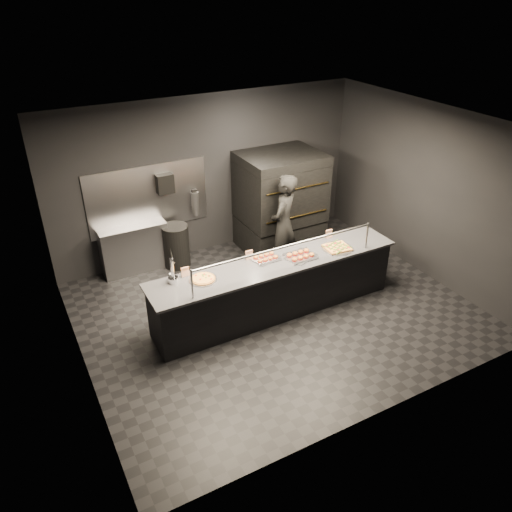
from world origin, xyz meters
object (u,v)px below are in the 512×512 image
Objects in this scene: prep_shelf at (135,249)px; beer_tap at (173,273)px; trash_bin at (176,246)px; slider_tray_b at (301,256)px; towel_dispenser at (165,184)px; pizza_oven at (280,201)px; service_counter at (276,287)px; fire_extinguisher at (195,203)px; slider_tray_a at (266,258)px; worker at (283,224)px; round_pizza at (203,279)px; square_pizza at (337,248)px.

beer_tap is at bearing -90.00° from prep_shelf.
slider_tray_b is at bearing -59.72° from trash_bin.
slider_tray_b is at bearing -49.81° from prep_shelf.
beer_tap is at bearing 172.74° from slider_tray_b.
towel_dispenser is (0.70, 0.07, 1.10)m from prep_shelf.
pizza_oven is 2.35× the size of trash_bin.
pizza_oven is at bearing 31.28° from beer_tap.
prep_shelf is 3.43× the size of towel_dispenser.
service_counter is at bearing 172.14° from slider_tray_b.
fire_extinguisher is at bearing 3.66° from prep_shelf.
slider_tray_a is 0.25× the size of worker.
beer_tap is 1.02× the size of slider_tray_b.
pizza_oven is at bearing 57.73° from service_counter.
prep_shelf is at bearing 130.19° from slider_tray_b.
trash_bin is at bearing -84.28° from towel_dispenser.
slider_tray_a is at bearing -1.87° from beer_tap.
slider_tray_a is (-0.10, 0.15, 0.48)m from service_counter.
worker reaches higher than trash_bin.
worker reaches higher than beer_tap.
round_pizza is 2.28m from square_pizza.
beer_tap reaches higher than prep_shelf.
trash_bin is at bearing 120.28° from slider_tray_b.
prep_shelf is 0.65× the size of worker.
beer_tap is 2.03m from slider_tray_b.
trash_bin is (0.73, 1.94, -0.67)m from beer_tap.
slider_tray_b is (2.01, -2.38, 0.50)m from prep_shelf.
slider_tray_b is at bearing -61.88° from towel_dispenser.
beer_tap is (-1.25, -2.20, 0.02)m from fire_extinguisher.
pizza_oven is 2.88m from prep_shelf.
pizza_oven is at bearing 53.38° from slider_tray_a.
square_pizza is (0.67, -0.05, -0.01)m from slider_tray_b.
pizza_oven is 2.23m from towel_dispenser.
pizza_oven is at bearing -17.89° from fire_extinguisher.
square_pizza is at bearing 65.79° from worker.
prep_shelf is 2.38× the size of fire_extinguisher.
prep_shelf is 2.14× the size of beer_tap.
pizza_oven is 3.78× the size of fire_extinguisher.
slider_tray_b is (1.61, -0.12, 0.01)m from round_pizza.
fire_extinguisher reaches higher than trash_bin.
beer_tap is at bearing 172.89° from service_counter.
service_counter reaches higher than slider_tray_b.
fire_extinguisher reaches higher than square_pizza.
prep_shelf is at bearing 90.00° from beer_tap.
worker reaches higher than towel_dispenser.
fire_extinguisher is 2.49m from round_pizza.
slider_tray_a is at bearing -55.35° from prep_shelf.
prep_shelf is (-1.60, 2.32, -0.01)m from service_counter.
square_pizza is at bearing -4.15° from slider_tray_b.
service_counter is 2.15× the size of pizza_oven.
service_counter reaches higher than prep_shelf.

